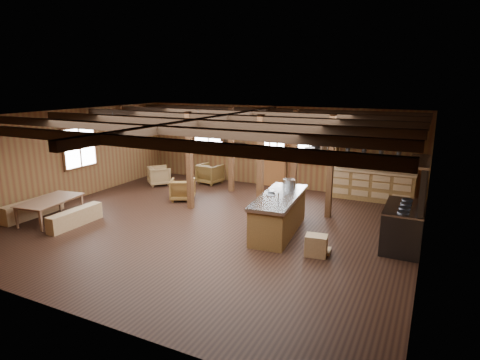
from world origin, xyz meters
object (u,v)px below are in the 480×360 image
(armchair_a, at_px, (183,189))
(armchair_b, at_px, (210,174))
(armchair_c, at_px, (159,176))
(dining_table, at_px, (52,210))
(kitchen_island, at_px, (279,214))
(commercial_range, at_px, (406,220))

(armchair_a, height_order, armchair_b, armchair_b)
(armchair_b, xyz_separation_m, armchair_c, (-1.54, -1.00, -0.03))
(armchair_c, bearing_deg, dining_table, 128.66)
(dining_table, xyz_separation_m, armchair_a, (2.02, 3.15, 0.05))
(kitchen_island, relative_size, armchair_a, 3.47)
(kitchen_island, height_order, dining_table, kitchen_island)
(commercial_range, distance_m, armchair_b, 7.50)
(kitchen_island, distance_m, commercial_range, 2.88)
(commercial_range, height_order, armchair_c, commercial_range)
(kitchen_island, distance_m, dining_table, 6.00)
(dining_table, relative_size, armchair_a, 2.24)
(armchair_b, height_order, armchair_c, armchair_b)
(commercial_range, distance_m, armchair_a, 6.60)
(armchair_a, bearing_deg, commercial_range, 145.88)
(commercial_range, bearing_deg, armchair_a, 172.12)
(commercial_range, distance_m, dining_table, 8.85)
(commercial_range, relative_size, dining_table, 1.21)
(armchair_a, height_order, armchair_c, armchair_a)
(dining_table, distance_m, armchair_a, 3.74)
(kitchen_island, height_order, armchair_a, kitchen_island)
(commercial_range, bearing_deg, dining_table, -165.26)
(kitchen_island, relative_size, dining_table, 1.55)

